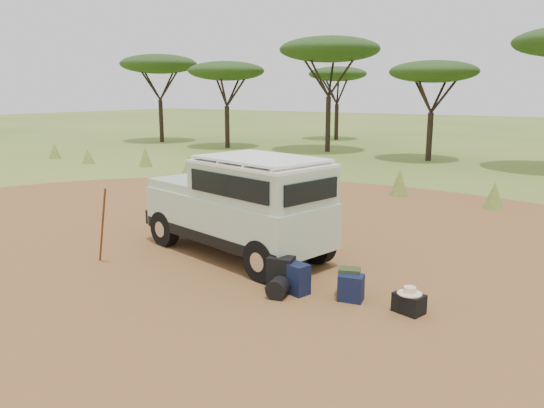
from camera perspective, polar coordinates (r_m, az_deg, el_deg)
The scene contains 13 objects.
ground at distance 10.28m, azimuth -3.99°, elevation -7.04°, with size 140.00×140.00×0.00m, color #4E7028.
dirt_clearing at distance 10.28m, azimuth -3.99°, elevation -7.02°, with size 23.00×23.00×0.01m, color brown.
grass_fringe at distance 17.61m, azimuth 13.75°, elevation 2.05°, with size 36.60×1.60×0.90m.
acacia_treeline at distance 28.02m, azimuth 23.61°, elevation 14.19°, with size 46.70×13.20×6.26m.
safari_vehicle at distance 10.87m, azimuth -3.34°, elevation -0.39°, with size 4.59×2.59×2.11m.
walking_staff at distance 10.83m, azimuth -17.77°, elevation -2.24°, with size 0.04×0.04×1.69m, color brown.
backpack_black at distance 9.17m, azimuth 0.99°, elevation -7.47°, with size 0.43×0.32×0.59m, color black.
backpack_navy at distance 9.02m, azimuth 2.67°, elevation -8.04°, with size 0.40×0.29×0.53m, color #111B37.
backpack_olive at distance 8.98m, azimuth 8.29°, elevation -8.35°, with size 0.35×0.26×0.49m, color #384921.
duffel_navy at distance 8.82m, azimuth 8.50°, elevation -8.93°, with size 0.39×0.29×0.44m, color #111B37.
hard_case at distance 8.57m, azimuth 14.52°, elevation -10.31°, with size 0.44×0.31×0.31m, color black.
stuff_sack at distance 8.87m, azimuth 0.64°, elevation -9.04°, with size 0.33×0.33×0.33m, color black.
safari_hat at distance 8.49m, azimuth 14.59°, elevation -9.07°, with size 0.38×0.38×0.11m.
Camera 1 is at (5.95, -7.68, 3.36)m, focal length 35.00 mm.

